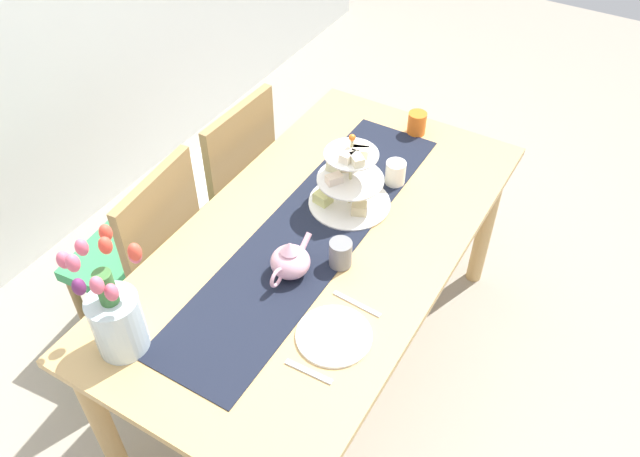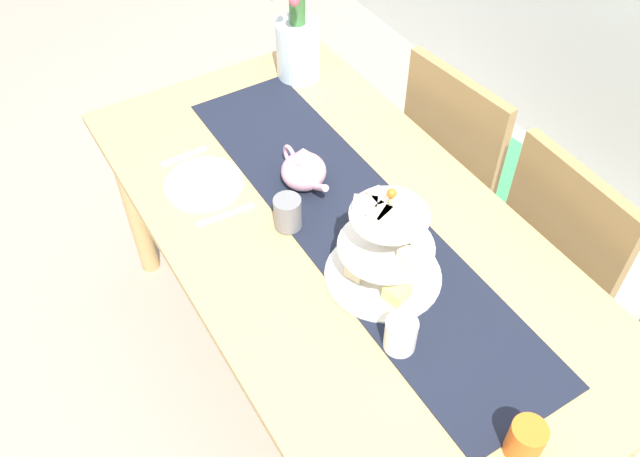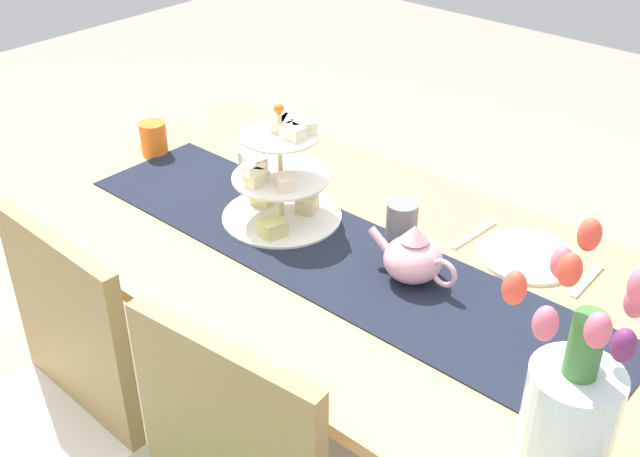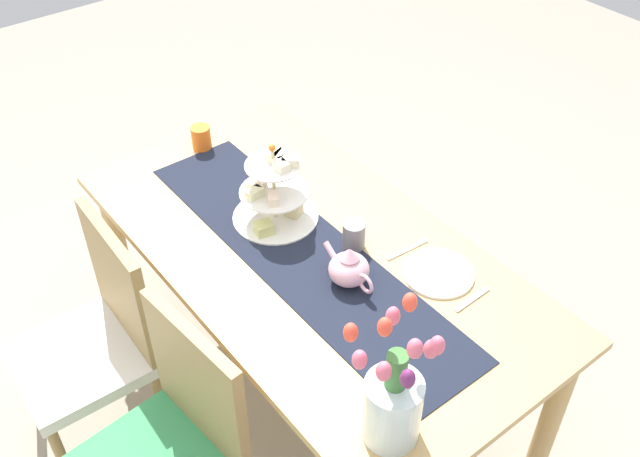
{
  "view_description": "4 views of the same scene",
  "coord_description": "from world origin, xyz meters",
  "px_view_note": "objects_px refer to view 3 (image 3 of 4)",
  "views": [
    {
      "loc": [
        -1.38,
        -0.81,
        2.31
      ],
      "look_at": [
        0.01,
        0.01,
        0.77
      ],
      "focal_mm": 36.43,
      "sensor_mm": 36.0,
      "label": 1
    },
    {
      "loc": [
        1.04,
        -0.7,
        2.08
      ],
      "look_at": [
        -0.0,
        -0.06,
        0.77
      ],
      "focal_mm": 37.57,
      "sensor_mm": 36.0,
      "label": 2
    },
    {
      "loc": [
        -0.98,
        1.2,
        1.75
      ],
      "look_at": [
        0.07,
        0.0,
        0.76
      ],
      "focal_mm": 43.87,
      "sensor_mm": 36.0,
      "label": 3
    },
    {
      "loc": [
        -1.42,
        1.07,
        2.36
      ],
      "look_at": [
        -0.01,
        -0.03,
        0.82
      ],
      "focal_mm": 40.47,
      "sensor_mm": 36.0,
      "label": 4
    }
  ],
  "objects_px": {
    "tulip_vase": "(572,401)",
    "knife_left": "(474,235)",
    "dinner_plate_left": "(528,256)",
    "mug_white_text": "(253,166)",
    "tiered_cake_stand": "(280,182)",
    "chair_right": "(36,414)",
    "dining_table": "(343,282)",
    "teapot": "(413,257)",
    "mug_grey": "(402,221)",
    "fork_left": "(587,281)",
    "mug_orange": "(154,138)"
  },
  "relations": [
    {
      "from": "tulip_vase",
      "to": "knife_left",
      "type": "distance_m",
      "value": 0.72
    },
    {
      "from": "dinner_plate_left",
      "to": "mug_white_text",
      "type": "distance_m",
      "value": 0.76
    },
    {
      "from": "tulip_vase",
      "to": "tiered_cake_stand",
      "type": "bearing_deg",
      "value": -16.56
    },
    {
      "from": "chair_right",
      "to": "tulip_vase",
      "type": "relative_size",
      "value": 2.14
    },
    {
      "from": "dining_table",
      "to": "chair_right",
      "type": "relative_size",
      "value": 1.9
    },
    {
      "from": "teapot",
      "to": "tulip_vase",
      "type": "bearing_deg",
      "value": 151.23
    },
    {
      "from": "tiered_cake_stand",
      "to": "chair_right",
      "type": "bearing_deg",
      "value": 81.36
    },
    {
      "from": "tulip_vase",
      "to": "mug_grey",
      "type": "relative_size",
      "value": 4.47
    },
    {
      "from": "tiered_cake_stand",
      "to": "mug_white_text",
      "type": "relative_size",
      "value": 3.2
    },
    {
      "from": "fork_left",
      "to": "mug_orange",
      "type": "relative_size",
      "value": 1.58
    },
    {
      "from": "dining_table",
      "to": "mug_white_text",
      "type": "height_order",
      "value": "mug_white_text"
    },
    {
      "from": "chair_right",
      "to": "tiered_cake_stand",
      "type": "distance_m",
      "value": 0.76
    },
    {
      "from": "chair_right",
      "to": "tulip_vase",
      "type": "height_order",
      "value": "tulip_vase"
    },
    {
      "from": "mug_orange",
      "to": "mug_grey",
      "type": "bearing_deg",
      "value": -173.22
    },
    {
      "from": "mug_grey",
      "to": "tulip_vase",
      "type": "bearing_deg",
      "value": 147.46
    },
    {
      "from": "tulip_vase",
      "to": "knife_left",
      "type": "xyz_separation_m",
      "value": [
        0.48,
        -0.52,
        -0.14
      ]
    },
    {
      "from": "fork_left",
      "to": "mug_grey",
      "type": "bearing_deg",
      "value": 17.38
    },
    {
      "from": "tiered_cake_stand",
      "to": "mug_white_text",
      "type": "bearing_deg",
      "value": -25.81
    },
    {
      "from": "tulip_vase",
      "to": "mug_grey",
      "type": "height_order",
      "value": "tulip_vase"
    },
    {
      "from": "dining_table",
      "to": "knife_left",
      "type": "distance_m",
      "value": 0.34
    },
    {
      "from": "tiered_cake_stand",
      "to": "mug_white_text",
      "type": "xyz_separation_m",
      "value": [
        0.19,
        -0.09,
        -0.06
      ]
    },
    {
      "from": "dining_table",
      "to": "fork_left",
      "type": "distance_m",
      "value": 0.56
    },
    {
      "from": "tulip_vase",
      "to": "chair_right",
      "type": "bearing_deg",
      "value": 22.43
    },
    {
      "from": "chair_right",
      "to": "mug_white_text",
      "type": "relative_size",
      "value": 9.58
    },
    {
      "from": "tulip_vase",
      "to": "fork_left",
      "type": "relative_size",
      "value": 2.83
    },
    {
      "from": "tiered_cake_stand",
      "to": "mug_grey",
      "type": "relative_size",
      "value": 3.2
    },
    {
      "from": "dining_table",
      "to": "dinner_plate_left",
      "type": "relative_size",
      "value": 7.5
    },
    {
      "from": "dinner_plate_left",
      "to": "knife_left",
      "type": "height_order",
      "value": "dinner_plate_left"
    },
    {
      "from": "dining_table",
      "to": "chair_right",
      "type": "xyz_separation_m",
      "value": [
        0.31,
        0.68,
        -0.14
      ]
    },
    {
      "from": "tulip_vase",
      "to": "dinner_plate_left",
      "type": "distance_m",
      "value": 0.63
    },
    {
      "from": "teapot",
      "to": "tiered_cake_stand",
      "type": "bearing_deg",
      "value": 0.51
    },
    {
      "from": "mug_white_text",
      "to": "mug_orange",
      "type": "relative_size",
      "value": 1.0
    },
    {
      "from": "knife_left",
      "to": "mug_orange",
      "type": "height_order",
      "value": "mug_orange"
    },
    {
      "from": "tiered_cake_stand",
      "to": "mug_orange",
      "type": "relative_size",
      "value": 3.2
    },
    {
      "from": "tiered_cake_stand",
      "to": "dining_table",
      "type": "bearing_deg",
      "value": -179.0
    },
    {
      "from": "fork_left",
      "to": "knife_left",
      "type": "height_order",
      "value": "same"
    },
    {
      "from": "mug_grey",
      "to": "knife_left",
      "type": "bearing_deg",
      "value": -133.84
    },
    {
      "from": "teapot",
      "to": "knife_left",
      "type": "distance_m",
      "value": 0.26
    },
    {
      "from": "tulip_vase",
      "to": "mug_orange",
      "type": "height_order",
      "value": "tulip_vase"
    },
    {
      "from": "knife_left",
      "to": "mug_grey",
      "type": "xyz_separation_m",
      "value": [
        0.12,
        0.13,
        0.05
      ]
    },
    {
      "from": "tiered_cake_stand",
      "to": "dinner_plate_left",
      "type": "height_order",
      "value": "tiered_cake_stand"
    },
    {
      "from": "tiered_cake_stand",
      "to": "mug_grey",
      "type": "bearing_deg",
      "value": -156.49
    },
    {
      "from": "teapot",
      "to": "dinner_plate_left",
      "type": "height_order",
      "value": "teapot"
    },
    {
      "from": "dining_table",
      "to": "tulip_vase",
      "type": "bearing_deg",
      "value": 158.62
    },
    {
      "from": "fork_left",
      "to": "mug_white_text",
      "type": "bearing_deg",
      "value": 10.2
    },
    {
      "from": "chair_right",
      "to": "mug_grey",
      "type": "height_order",
      "value": "chair_right"
    },
    {
      "from": "dining_table",
      "to": "mug_orange",
      "type": "height_order",
      "value": "mug_orange"
    },
    {
      "from": "mug_orange",
      "to": "chair_right",
      "type": "bearing_deg",
      "value": 121.52
    },
    {
      "from": "dining_table",
      "to": "knife_left",
      "type": "height_order",
      "value": "knife_left"
    },
    {
      "from": "chair_right",
      "to": "mug_white_text",
      "type": "height_order",
      "value": "chair_right"
    }
  ]
}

